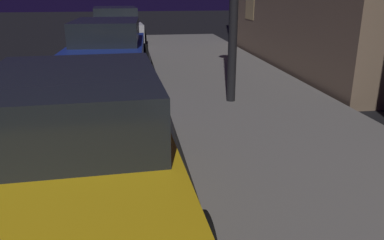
% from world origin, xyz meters
% --- Properties ---
extents(car_yellow_cab, '(2.10, 4.29, 1.43)m').
position_xyz_m(car_yellow_cab, '(2.85, 3.71, 0.70)').
color(car_yellow_cab, gold).
rests_on(car_yellow_cab, ground).
extents(car_blue, '(2.12, 4.14, 1.43)m').
position_xyz_m(car_blue, '(2.85, 9.99, 0.71)').
color(car_blue, navy).
rests_on(car_blue, ground).
extents(car_white, '(2.32, 4.43, 1.43)m').
position_xyz_m(car_white, '(2.85, 16.61, 0.71)').
color(car_white, silver).
rests_on(car_white, ground).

